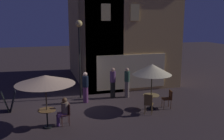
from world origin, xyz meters
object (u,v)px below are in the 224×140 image
(menu_sandwich_board, at_px, (9,101))
(patio_umbrella_0, at_px, (45,80))
(cafe_chair_0, at_px, (67,112))
(patron_standing_1, at_px, (85,87))
(patron_seated_0, at_px, (63,110))
(street_lamp_near_corner, at_px, (79,40))
(cafe_table_0, at_px, (47,115))
(cafe_chair_2, at_px, (168,97))
(patio_umbrella_1, at_px, (152,69))
(patron_standing_2, at_px, (127,82))
(patron_standing_3, at_px, (113,83))
(cafe_chair_1, at_px, (148,102))
(cafe_table_1, at_px, (151,98))

(menu_sandwich_board, relative_size, patio_umbrella_0, 0.41)
(cafe_chair_0, distance_m, patron_standing_1, 3.01)
(patron_seated_0, bearing_deg, cafe_chair_0, -180.00)
(street_lamp_near_corner, height_order, cafe_chair_0, street_lamp_near_corner)
(cafe_table_0, height_order, cafe_chair_2, cafe_chair_2)
(menu_sandwich_board, xyz_separation_m, patron_seated_0, (2.38, -2.43, 0.18))
(street_lamp_near_corner, distance_m, patron_seated_0, 4.63)
(cafe_table_0, distance_m, cafe_chair_0, 0.82)
(patio_umbrella_1, xyz_separation_m, cafe_chair_0, (-4.24, -0.84, -1.43))
(cafe_chair_2, height_order, patron_standing_2, patron_standing_2)
(street_lamp_near_corner, xyz_separation_m, patron_standing_3, (1.77, -0.48, -2.39))
(cafe_table_0, relative_size, patron_standing_2, 0.45)
(cafe_table_0, xyz_separation_m, patron_standing_2, (4.55, 3.05, 0.31))
(cafe_chair_2, bearing_deg, patron_standing_3, -37.56)
(patio_umbrella_0, distance_m, cafe_chair_1, 4.84)
(menu_sandwich_board, height_order, patron_standing_2, patron_standing_2)
(cafe_table_0, height_order, cafe_chair_0, cafe_chair_0)
(menu_sandwich_board, xyz_separation_m, cafe_table_0, (1.70, -2.47, 0.06))
(cafe_table_0, xyz_separation_m, cafe_chair_0, (0.82, 0.05, 0.01))
(street_lamp_near_corner, relative_size, patron_standing_1, 2.62)
(cafe_table_1, height_order, cafe_chair_1, cafe_chair_1)
(cafe_table_1, distance_m, patron_seated_0, 4.47)
(patron_seated_0, relative_size, patron_standing_3, 0.70)
(patio_umbrella_0, height_order, patron_standing_2, patio_umbrella_0)
(cafe_chair_0, xyz_separation_m, patron_standing_1, (1.28, 2.71, 0.28))
(cafe_table_0, distance_m, cafe_table_1, 5.14)
(patio_umbrella_1, xyz_separation_m, cafe_chair_1, (-0.45, -0.68, -1.41))
(patio_umbrella_0, distance_m, patio_umbrella_1, 5.14)
(cafe_chair_2, distance_m, patron_standing_1, 4.35)
(menu_sandwich_board, bearing_deg, cafe_table_0, -63.40)
(cafe_chair_2, bearing_deg, cafe_chair_1, 32.15)
(cafe_table_1, bearing_deg, patio_umbrella_0, -170.08)
(cafe_table_1, xyz_separation_m, patron_standing_2, (-0.51, 2.16, 0.33))
(cafe_chair_0, distance_m, patron_standing_2, 4.79)
(street_lamp_near_corner, distance_m, patron_standing_1, 2.59)
(patron_standing_3, bearing_deg, cafe_chair_2, 35.50)
(patio_umbrella_1, relative_size, cafe_chair_0, 2.41)
(street_lamp_near_corner, distance_m, cafe_chair_0, 4.65)
(patio_umbrella_1, xyz_separation_m, cafe_chair_2, (0.87, -0.16, -1.44))
(patron_standing_1, relative_size, patron_standing_2, 0.98)
(cafe_table_1, relative_size, patron_standing_1, 0.48)
(street_lamp_near_corner, bearing_deg, patio_umbrella_0, -118.37)
(patron_standing_1, bearing_deg, patron_standing_3, -8.83)
(cafe_table_1, relative_size, cafe_chair_2, 0.87)
(street_lamp_near_corner, distance_m, cafe_table_1, 4.97)
(street_lamp_near_corner, xyz_separation_m, patron_standing_1, (0.13, -0.90, -2.42))
(street_lamp_near_corner, relative_size, cafe_chair_1, 4.38)
(patio_umbrella_1, relative_size, cafe_chair_2, 2.47)
(cafe_chair_0, relative_size, patron_standing_3, 0.54)
(patron_seated_0, bearing_deg, menu_sandwich_board, -49.08)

